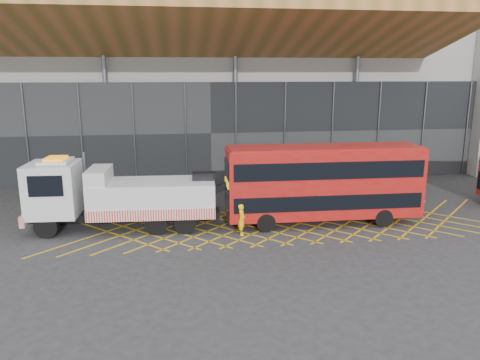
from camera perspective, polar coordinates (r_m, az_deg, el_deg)
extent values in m
plane|color=#28282B|center=(27.33, -5.84, -5.81)|extent=(120.00, 120.00, 0.00)
cube|color=gold|center=(27.62, -15.90, -6.05)|extent=(7.16, 7.16, 0.01)
cube|color=gold|center=(27.62, -15.90, -6.05)|extent=(7.16, 7.16, 0.01)
cube|color=gold|center=(27.43, -12.57, -5.99)|extent=(7.16, 7.16, 0.01)
cube|color=gold|center=(27.43, -12.57, -5.99)|extent=(7.16, 7.16, 0.01)
cube|color=gold|center=(27.34, -9.21, -5.90)|extent=(7.16, 7.16, 0.01)
cube|color=gold|center=(27.34, -9.21, -5.90)|extent=(7.16, 7.16, 0.01)
cube|color=gold|center=(27.33, -5.84, -5.80)|extent=(7.16, 7.16, 0.01)
cube|color=gold|center=(27.33, -5.84, -5.80)|extent=(7.16, 7.16, 0.01)
cube|color=gold|center=(27.42, -2.49, -5.68)|extent=(7.16, 7.16, 0.01)
cube|color=gold|center=(27.42, -2.49, -5.68)|extent=(7.16, 7.16, 0.01)
cube|color=gold|center=(27.61, 0.84, -5.54)|extent=(7.16, 7.16, 0.01)
cube|color=gold|center=(27.61, 0.84, -5.54)|extent=(7.16, 7.16, 0.01)
cube|color=gold|center=(27.88, 4.10, -5.38)|extent=(7.16, 7.16, 0.01)
cube|color=gold|center=(27.88, 4.10, -5.38)|extent=(7.16, 7.16, 0.01)
cube|color=gold|center=(28.24, 7.30, -5.21)|extent=(7.16, 7.16, 0.01)
cube|color=gold|center=(28.24, 7.30, -5.21)|extent=(7.16, 7.16, 0.01)
cube|color=gold|center=(28.69, 10.40, -5.03)|extent=(7.16, 7.16, 0.01)
cube|color=gold|center=(28.69, 10.40, -5.03)|extent=(7.16, 7.16, 0.01)
cube|color=gold|center=(29.21, 13.39, -4.84)|extent=(7.16, 7.16, 0.01)
cube|color=gold|center=(29.21, 13.39, -4.84)|extent=(7.16, 7.16, 0.01)
cube|color=gold|center=(29.82, 16.27, -4.65)|extent=(7.16, 7.16, 0.01)
cube|color=gold|center=(29.82, 16.27, -4.65)|extent=(7.16, 7.16, 0.01)
cube|color=gold|center=(30.49, 19.03, -4.45)|extent=(7.16, 7.16, 0.01)
cube|color=gold|center=(30.49, 19.03, -4.45)|extent=(7.16, 7.16, 0.01)
cube|color=gold|center=(31.24, 21.66, -4.25)|extent=(7.16, 7.16, 0.01)
cube|color=gold|center=(31.24, 21.66, -4.25)|extent=(7.16, 7.16, 0.01)
cube|color=gold|center=(32.04, 24.16, -4.06)|extent=(7.16, 7.16, 0.01)
cube|color=gold|center=(32.04, 24.16, -4.06)|extent=(7.16, 7.16, 0.01)
cube|color=gray|center=(44.93, -4.41, 13.31)|extent=(55.00, 14.00, 18.00)
cube|color=black|center=(37.96, -3.60, 5.79)|extent=(55.00, 0.80, 8.00)
cube|color=olive|center=(33.96, -6.83, 17.54)|extent=(40.00, 11.93, 4.07)
cylinder|color=#595B60|center=(37.91, -15.84, 6.83)|extent=(0.36, 0.36, 10.00)
cylinder|color=#595B60|center=(37.85, -0.56, 7.31)|extent=(0.36, 0.36, 10.00)
cylinder|color=#595B60|center=(40.34, 13.80, 7.30)|extent=(0.36, 0.36, 10.00)
cube|color=black|center=(27.64, -13.74, -4.19)|extent=(10.78, 1.64, 0.40)
cube|color=silver|center=(28.06, -21.71, -1.02)|extent=(2.84, 2.95, 2.94)
cube|color=black|center=(28.38, -24.46, -0.07)|extent=(0.17, 2.49, 1.24)
cube|color=red|center=(28.87, -24.15, -3.89)|extent=(0.42, 2.95, 0.62)
cube|color=orange|center=(27.66, -21.56, 2.46)|extent=(1.08, 1.40, 0.14)
cube|color=silver|center=(27.14, -10.56, -1.99)|extent=(7.14, 3.16, 1.81)
cube|color=red|center=(25.95, -10.79, -4.27)|extent=(7.01, 0.40, 0.62)
cube|color=silver|center=(27.29, -16.83, 0.56)|extent=(1.26, 2.76, 0.79)
cube|color=black|center=(26.75, -4.38, 0.35)|extent=(1.38, 0.63, 0.57)
cube|color=black|center=(26.92, -1.95, -0.78)|extent=(2.49, 0.51, 1.22)
cylinder|color=black|center=(27.52, -22.53, -5.29)|extent=(1.26, 0.45, 1.24)
cylinder|color=black|center=(29.69, -21.19, -3.86)|extent=(1.26, 0.45, 1.24)
cylinder|color=black|center=(26.24, -6.74, -5.22)|extent=(1.26, 0.45, 1.24)
cylinder|color=black|center=(28.51, -6.61, -3.72)|extent=(1.26, 0.45, 1.24)
cylinder|color=#595B60|center=(28.61, -18.36, 0.78)|extent=(0.16, 0.16, 2.49)
cube|color=#9E0F0C|center=(27.80, 10.15, -0.19)|extent=(11.37, 2.79, 4.00)
cube|color=black|center=(28.03, 10.07, -2.05)|extent=(10.92, 2.84, 0.88)
cube|color=black|center=(27.61, 10.22, 1.67)|extent=(10.92, 2.84, 0.98)
cube|color=black|center=(26.93, -1.59, -2.36)|extent=(0.09, 2.31, 1.34)
cube|color=black|center=(26.50, -1.62, 1.39)|extent=(0.09, 2.31, 0.98)
cube|color=yellow|center=(26.68, -1.63, -0.34)|extent=(0.09, 1.84, 0.36)
cube|color=#9E0F0C|center=(27.41, 10.32, 3.95)|extent=(11.14, 2.57, 0.12)
cylinder|color=black|center=(26.42, 3.18, -5.21)|extent=(1.08, 0.32, 1.07)
cylinder|color=black|center=(28.61, 2.36, -3.76)|extent=(1.08, 0.32, 1.07)
cylinder|color=black|center=(28.42, 17.06, -4.46)|extent=(1.08, 0.32, 1.07)
cylinder|color=black|center=(30.46, 15.31, -3.17)|extent=(1.08, 0.32, 1.07)
imported|color=yellow|center=(25.83, 0.22, -4.84)|extent=(0.47, 0.67, 1.74)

